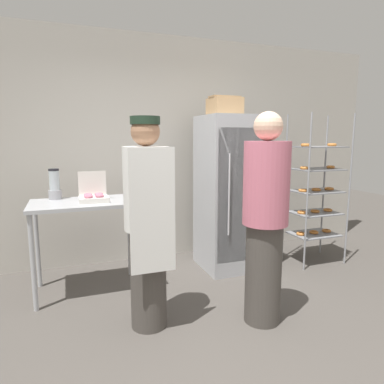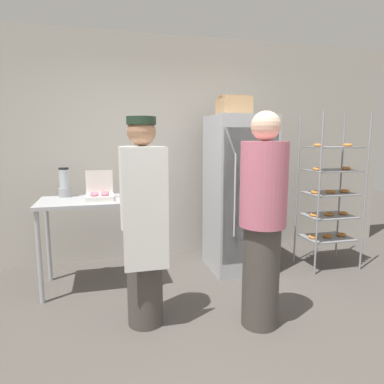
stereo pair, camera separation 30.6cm
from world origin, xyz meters
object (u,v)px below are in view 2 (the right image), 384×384
(blender_pitcher, at_px, (64,184))
(person_baker, at_px, (144,220))
(person_customer, at_px, (263,220))
(baking_rack, at_px, (330,194))
(donut_box, at_px, (100,195))
(cardboard_storage_box, at_px, (234,106))
(refrigerator, at_px, (239,194))

(blender_pitcher, distance_m, person_baker, 1.32)
(person_baker, distance_m, person_customer, 0.96)
(baking_rack, xyz_separation_m, donut_box, (-2.65, 0.06, 0.09))
(baking_rack, distance_m, cardboard_storage_box, 1.55)
(donut_box, relative_size, person_baker, 0.17)
(refrigerator, height_order, cardboard_storage_box, cardboard_storage_box)
(blender_pitcher, distance_m, cardboard_storage_box, 2.06)
(baking_rack, bearing_deg, refrigerator, 169.02)
(refrigerator, height_order, person_baker, refrigerator)
(cardboard_storage_box, distance_m, person_baker, 1.88)
(person_customer, bearing_deg, blender_pitcher, 140.33)
(refrigerator, xyz_separation_m, baking_rack, (1.08, -0.21, -0.01))
(blender_pitcher, height_order, person_baker, person_baker)
(baking_rack, distance_m, blender_pitcher, 3.03)
(donut_box, distance_m, person_baker, 0.90)
(blender_pitcher, xyz_separation_m, cardboard_storage_box, (1.88, -0.04, 0.84))
(baking_rack, height_order, person_baker, baking_rack)
(donut_box, relative_size, cardboard_storage_box, 0.84)
(baking_rack, distance_m, person_baker, 2.43)
(baking_rack, relative_size, donut_box, 6.35)
(refrigerator, height_order, person_customer, refrigerator)
(cardboard_storage_box, bearing_deg, refrigerator, -57.70)
(person_customer, bearing_deg, person_baker, 164.64)
(donut_box, distance_m, person_customer, 1.67)
(donut_box, height_order, blender_pitcher, blender_pitcher)
(cardboard_storage_box, bearing_deg, person_customer, -100.60)
(cardboard_storage_box, bearing_deg, person_baker, -137.80)
(refrigerator, distance_m, donut_box, 1.58)
(blender_pitcher, bearing_deg, donut_box, -36.66)
(refrigerator, xyz_separation_m, donut_box, (-1.57, -0.15, 0.08))
(donut_box, bearing_deg, baking_rack, -1.24)
(cardboard_storage_box, xyz_separation_m, person_baker, (-1.17, -1.06, -1.02))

